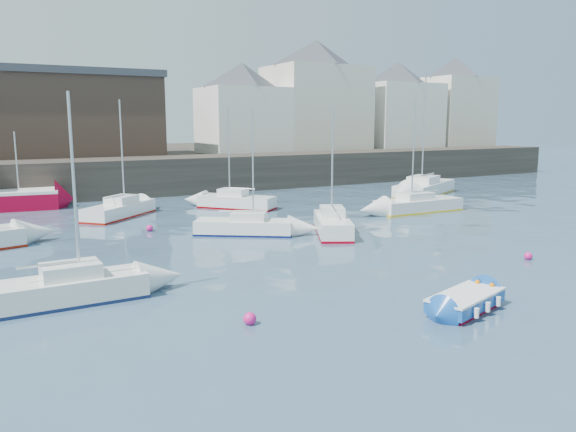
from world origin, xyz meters
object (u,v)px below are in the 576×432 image
sailboat_c (332,224)px  buoy_mid (528,260)px  sailboat_b (245,226)px  sailboat_d (418,205)px  sailboat_f (236,201)px  blue_dinghy (466,301)px  sailboat_g (425,188)px  buoy_far (150,231)px  sailboat_h (120,209)px  buoy_near (250,324)px  sailboat_a (65,289)px

sailboat_c → buoy_mid: (4.34, -9.01, -0.52)m
sailboat_b → sailboat_d: sailboat_d is taller
sailboat_f → buoy_mid: bearing=-75.0°
blue_dinghy → sailboat_g: size_ratio=0.33×
sailboat_c → sailboat_f: size_ratio=0.97×
sailboat_b → sailboat_d: size_ratio=0.85×
blue_dinghy → buoy_mid: (7.49, 3.54, -0.32)m
sailboat_d → buoy_far: (-17.60, 1.98, -0.48)m
sailboat_d → buoy_far: sailboat_d is taller
blue_dinghy → buoy_far: (-5.33, 17.96, -0.32)m
sailboat_f → blue_dinghy: bearing=-95.4°
sailboat_b → sailboat_h: bearing=117.5°
sailboat_g → buoy_near: 32.42m
sailboat_c → sailboat_h: 14.13m
sailboat_c → sailboat_h: size_ratio=0.93×
sailboat_h → buoy_mid: 23.97m
buoy_near → buoy_far: bearing=85.4°
sailboat_d → sailboat_g: bearing=45.0°
sailboat_b → sailboat_g: sailboat_g is taller
sailboat_g → buoy_mid: bearing=-120.7°
blue_dinghy → sailboat_f: 23.35m
sailboat_g → buoy_near: size_ratio=25.63×
sailboat_c → sailboat_h: sailboat_h is taller
sailboat_b → sailboat_c: (4.24, -2.11, 0.08)m
sailboat_b → sailboat_c: size_ratio=0.99×
sailboat_g → sailboat_h: 24.47m
sailboat_g → buoy_far: (-24.07, -4.49, -0.57)m
buoy_far → sailboat_a: bearing=-117.8°
sailboat_g → buoy_far: size_ratio=26.93×
sailboat_a → sailboat_b: sailboat_a is taller
sailboat_d → sailboat_h: sailboat_d is taller
sailboat_c → sailboat_d: bearing=20.6°
sailboat_c → sailboat_a: bearing=-158.6°
blue_dinghy → buoy_mid: size_ratio=9.39×
sailboat_b → sailboat_d: (13.35, 1.32, 0.04)m
sailboat_c → sailboat_g: (15.59, 9.91, 0.05)m
blue_dinghy → sailboat_h: 24.23m
sailboat_h → buoy_near: size_ratio=18.60×
sailboat_d → sailboat_h: (-17.97, 7.57, -0.00)m
sailboat_h → buoy_far: (0.37, -5.59, -0.48)m
buoy_near → sailboat_d: bearing=36.1°
blue_dinghy → sailboat_g: 29.25m
sailboat_a → sailboat_d: 25.09m
sailboat_h → buoy_mid: size_ratio=20.92×
sailboat_f → buoy_far: size_ratio=18.74×
sailboat_d → sailboat_f: sailboat_d is taller
sailboat_d → sailboat_g: 9.15m
sailboat_b → sailboat_f: (3.28, 8.59, 0.06)m
sailboat_h → buoy_near: 21.36m
buoy_near → sailboat_h: bearing=87.6°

